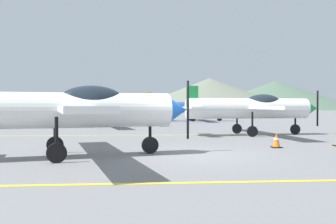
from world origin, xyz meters
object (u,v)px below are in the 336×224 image
object	(u,v)px
airplane_near	(72,109)
airplane_back	(196,107)
airplane_far	(105,107)
traffic_cone_front	(276,140)
airplane_mid	(253,108)

from	to	relation	value
airplane_near	airplane_back	bearing A→B (deg)	73.11
airplane_far	traffic_cone_front	distance (m)	17.06
airplane_back	traffic_cone_front	distance (m)	25.29
airplane_near	airplane_back	world-z (taller)	same
airplane_far	airplane_near	bearing A→B (deg)	-88.02
airplane_mid	traffic_cone_front	world-z (taller)	airplane_mid
airplane_mid	airplane_far	distance (m)	12.67
airplane_mid	traffic_cone_front	bearing A→B (deg)	-99.39
airplane_near	airplane_far	size ratio (longest dim) A/B	1.00
airplane_near	airplane_back	size ratio (longest dim) A/B	1.00
airplane_near	traffic_cone_front	world-z (taller)	airplane_near
traffic_cone_front	airplane_mid	bearing A→B (deg)	80.61
airplane_mid	airplane_far	xyz separation A→B (m)	(-9.11, 8.81, 0.00)
airplane_back	traffic_cone_front	xyz separation A→B (m)	(-0.76, -25.24, -1.26)
airplane_far	airplane_back	distance (m)	13.56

